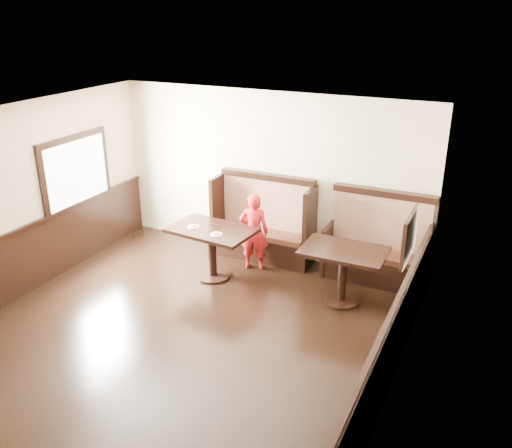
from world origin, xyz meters
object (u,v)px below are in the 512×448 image
Objects in this scene: table_neighbor at (343,263)px; table_main at (212,240)px; booth_neighbor at (377,251)px; booth_main at (264,228)px; child at (254,232)px.

table_main is at bearing -176.64° from table_neighbor.
booth_main is at bearing 179.95° from booth_neighbor.
table_main is at bearing -156.35° from booth_neighbor.
child is (-1.62, 0.42, 0.03)m from table_neighbor.
booth_neighbor reaches higher than table_neighbor.
booth_main reaches higher than table_main.
table_main is 0.73m from child.
booth_neighbor is (1.95, -0.00, -0.05)m from booth_main.
booth_neighbor is at bearing 71.79° from table_neighbor.
booth_neighbor is 0.96m from table_neighbor.
table_main is (-2.37, -1.04, 0.16)m from booth_neighbor.
table_neighbor is at bearing 9.15° from table_main.
child reaches higher than table_neighbor.
child is (0.46, 0.56, 0.01)m from table_main.
booth_neighbor is 1.37× the size of table_neighbor.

